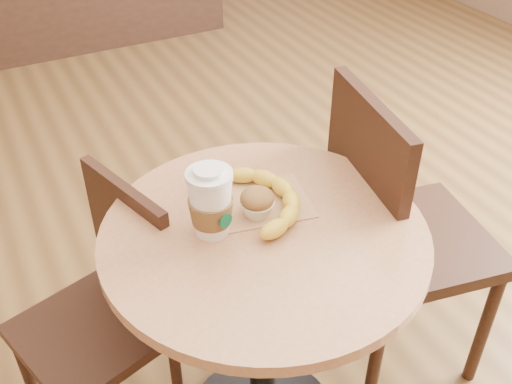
% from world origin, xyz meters
% --- Properties ---
extents(cafe_table, '(0.74, 0.74, 0.75)m').
position_xyz_m(cafe_table, '(-0.11, -0.02, 0.55)').
color(cafe_table, black).
rests_on(cafe_table, ground).
extents(chair_left, '(0.43, 0.43, 0.79)m').
position_xyz_m(chair_left, '(-0.45, 0.21, 0.43)').
color(chair_left, black).
rests_on(chair_left, ground).
extents(chair_right, '(0.49, 0.49, 0.95)m').
position_xyz_m(chair_right, '(0.34, 0.04, 0.52)').
color(chair_right, black).
rests_on(chair_right, ground).
extents(kraft_bag, '(0.27, 0.22, 0.00)m').
position_xyz_m(kraft_bag, '(-0.08, 0.07, 0.75)').
color(kraft_bag, '#AC7E53').
rests_on(kraft_bag, cafe_table).
extents(coffee_cup, '(0.10, 0.10, 0.17)m').
position_xyz_m(coffee_cup, '(-0.22, 0.03, 0.83)').
color(coffee_cup, white).
rests_on(coffee_cup, cafe_table).
extents(muffin, '(0.08, 0.08, 0.07)m').
position_xyz_m(muffin, '(-0.10, 0.03, 0.79)').
color(muffin, white).
rests_on(muffin, kraft_bag).
extents(banana, '(0.23, 0.32, 0.04)m').
position_xyz_m(banana, '(-0.06, 0.06, 0.77)').
color(banana, gold).
rests_on(banana, kraft_bag).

